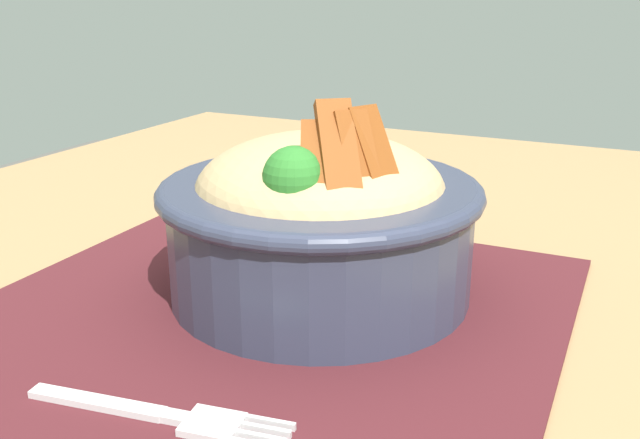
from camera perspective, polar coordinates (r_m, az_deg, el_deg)
name	(u,v)px	position (r m, az deg, el deg)	size (l,w,h in m)	color
table	(288,435)	(0.45, -2.61, -16.91)	(1.22, 0.95, 0.75)	#99754C
placemat	(251,325)	(0.43, -5.61, -8.43)	(0.39, 0.35, 0.00)	#47191E
bowl	(320,216)	(0.45, 0.00, 0.29)	(0.21, 0.21, 0.13)	#2D3347
fork	(168,416)	(0.35, -12.17, -15.19)	(0.04, 0.13, 0.00)	silver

